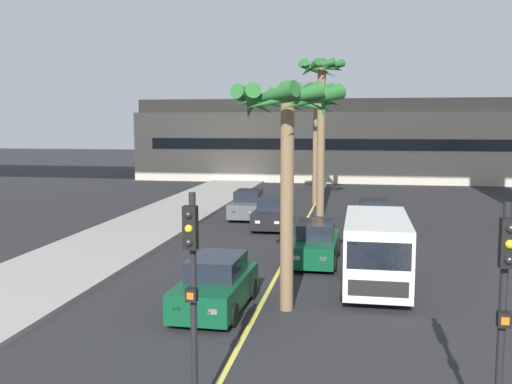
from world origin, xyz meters
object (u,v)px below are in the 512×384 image
(traffic_light_median_near, at_px, (192,277))
(delivery_van, at_px, (376,250))
(car_queue_second, at_px, (273,214))
(palm_tree_far_median, at_px, (321,97))
(palm_tree_mid_median, at_px, (287,121))
(car_queue_fourth, at_px, (248,205))
(car_queue_front, at_px, (216,285))
(car_queue_fifth, at_px, (315,244))
(traffic_light_right_far_corner, at_px, (504,299))
(palm_tree_near_median, at_px, (316,104))
(car_queue_third, at_px, (374,216))

(traffic_light_median_near, bearing_deg, delivery_van, 69.64)
(car_queue_second, xyz_separation_m, palm_tree_far_median, (2.15, 4.24, 6.11))
(palm_tree_mid_median, height_order, palm_tree_far_median, palm_tree_far_median)
(car_queue_fourth, xyz_separation_m, traffic_light_median_near, (3.28, -22.82, 1.99))
(car_queue_front, height_order, palm_tree_mid_median, palm_tree_mid_median)
(car_queue_fourth, xyz_separation_m, car_queue_fifth, (4.54, -10.14, 0.00))
(car_queue_fourth, height_order, palm_tree_far_median, palm_tree_far_median)
(car_queue_fourth, bearing_deg, traffic_light_median_near, -81.81)
(car_queue_fourth, bearing_deg, car_queue_second, -58.03)
(car_queue_fifth, xyz_separation_m, traffic_light_right_far_corner, (3.84, -13.11, 1.99))
(car_queue_second, height_order, car_queue_fifth, same)
(delivery_van, distance_m, traffic_light_median_near, 10.12)
(car_queue_second, bearing_deg, car_queue_front, -88.73)
(palm_tree_near_median, bearing_deg, traffic_light_median_near, -90.11)
(car_queue_fifth, xyz_separation_m, palm_tree_mid_median, (-0.40, -5.98, 4.72))
(car_queue_front, xyz_separation_m, palm_tree_far_median, (1.85, 17.74, 6.11))
(palm_tree_mid_median, bearing_deg, car_queue_fifth, 86.15)
(car_queue_fifth, distance_m, traffic_light_median_near, 12.90)
(car_queue_second, bearing_deg, car_queue_third, 0.88)
(car_queue_front, relative_size, car_queue_second, 1.00)
(car_queue_second, relative_size, palm_tree_near_median, 0.51)
(palm_tree_mid_median, bearing_deg, car_queue_third, 77.92)
(car_queue_front, relative_size, palm_tree_near_median, 0.51)
(car_queue_fourth, distance_m, delivery_van, 15.04)
(car_queue_third, bearing_deg, car_queue_front, -109.63)
(traffic_light_median_near, distance_m, palm_tree_near_median, 29.64)
(car_queue_fourth, bearing_deg, car_queue_front, -82.60)
(car_queue_second, height_order, palm_tree_far_median, palm_tree_far_median)
(delivery_van, relative_size, traffic_light_median_near, 1.25)
(car_queue_front, xyz_separation_m, palm_tree_near_median, (1.21, 23.01, 5.89))
(palm_tree_far_median, bearing_deg, delivery_van, -79.28)
(car_queue_fourth, distance_m, palm_tree_far_median, 7.41)
(delivery_van, bearing_deg, car_queue_third, 88.89)
(traffic_light_right_far_corner, bearing_deg, palm_tree_near_median, 99.60)
(car_queue_front, height_order, car_queue_second, same)
(car_queue_front, distance_m, car_queue_fifth, 6.75)
(car_queue_second, relative_size, car_queue_fifth, 1.00)
(palm_tree_near_median, bearing_deg, traffic_light_right_far_corner, -80.40)
(car_queue_front, height_order, car_queue_fifth, same)
(palm_tree_far_median, bearing_deg, car_queue_third, -54.31)
(palm_tree_near_median, bearing_deg, car_queue_third, -68.93)
(palm_tree_near_median, xyz_separation_m, palm_tree_mid_median, (0.80, -22.68, -1.17))
(traffic_light_median_near, bearing_deg, car_queue_fourth, 98.19)
(car_queue_front, bearing_deg, traffic_light_right_far_corner, -47.45)
(car_queue_third, xyz_separation_m, car_queue_fifth, (-2.43, -7.27, 0.00))
(palm_tree_near_median, height_order, palm_tree_mid_median, palm_tree_near_median)
(car_queue_third, xyz_separation_m, car_queue_fourth, (-6.98, 2.86, 0.00))
(car_queue_third, bearing_deg, car_queue_fifth, -108.51)
(palm_tree_far_median, bearing_deg, palm_tree_mid_median, -89.49)
(car_queue_second, distance_m, traffic_light_right_far_corner, 21.42)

